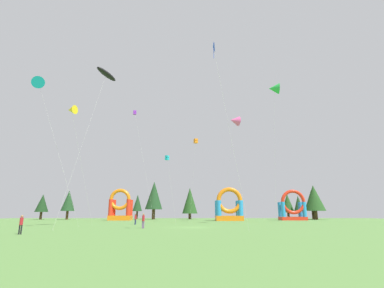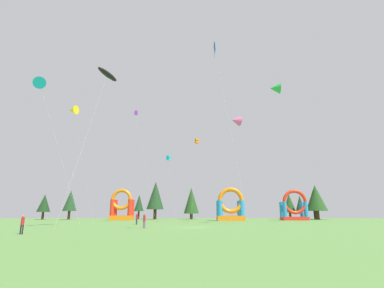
% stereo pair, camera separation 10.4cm
% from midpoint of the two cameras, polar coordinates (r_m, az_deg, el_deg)
% --- Properties ---
extents(ground_plane, '(120.00, 120.00, 0.00)m').
position_cam_midpoint_polar(ground_plane, '(38.96, 0.12, -16.37)').
color(ground_plane, '#5B8C42').
extents(kite_teal_delta, '(7.71, 3.59, 20.67)m').
position_cam_midpoint_polar(kite_teal_delta, '(46.50, -28.26, 10.59)').
color(kite_teal_delta, '#0C7F7A').
rests_on(kite_teal_delta, ground_plane).
extents(kite_purple_box, '(5.32, 1.88, 24.12)m').
position_cam_midpoint_polar(kite_purple_box, '(65.35, -11.30, 6.09)').
color(kite_purple_box, purple).
rests_on(kite_purple_box, ground_plane).
extents(kite_black_parafoil, '(4.40, 6.98, 22.14)m').
position_cam_midpoint_polar(kite_black_parafoil, '(43.92, -16.72, 13.24)').
color(kite_black_parafoil, black).
rests_on(kite_black_parafoil, ground_plane).
extents(kite_blue_diamond, '(3.88, 3.72, 19.94)m').
position_cam_midpoint_polar(kite_blue_diamond, '(32.80, 4.30, 18.37)').
color(kite_blue_diamond, blue).
rests_on(kite_blue_diamond, ground_plane).
extents(kite_pink_delta, '(3.63, 9.19, 21.64)m').
position_cam_midpoint_polar(kite_pink_delta, '(60.22, 8.62, 4.65)').
color(kite_pink_delta, '#EA599E').
rests_on(kite_pink_delta, ground_plane).
extents(kite_orange_box, '(1.68, 2.95, 16.82)m').
position_cam_midpoint_polar(kite_orange_box, '(59.09, 0.83, 0.56)').
color(kite_orange_box, orange).
rests_on(kite_orange_box, ground_plane).
extents(kite_cyan_box, '(2.16, 3.16, 12.55)m').
position_cam_midpoint_polar(kite_cyan_box, '(54.92, -4.93, -2.81)').
color(kite_cyan_box, '#19B7CC').
rests_on(kite_cyan_box, ground_plane).
extents(kite_yellow_delta, '(2.66, 7.13, 16.02)m').
position_cam_midpoint_polar(kite_yellow_delta, '(41.97, -22.92, 6.28)').
color(kite_yellow_delta, yellow).
rests_on(kite_yellow_delta, ground_plane).
extents(kite_green_delta, '(2.00, 8.05, 23.76)m').
position_cam_midpoint_polar(kite_green_delta, '(52.10, 16.16, 10.62)').
color(kite_green_delta, green).
rests_on(kite_green_delta, ground_plane).
extents(person_near_camera, '(0.36, 0.36, 1.69)m').
position_cam_midpoint_polar(person_near_camera, '(30.93, -30.98, -13.39)').
color(person_near_camera, black).
rests_on(person_near_camera, ground_plane).
extents(person_midfield, '(0.36, 0.36, 1.80)m').
position_cam_midpoint_polar(person_midfield, '(37.20, -9.67, -14.67)').
color(person_midfield, '#724C8C').
rests_on(person_midfield, ground_plane).
extents(person_left_edge, '(0.40, 0.40, 1.71)m').
position_cam_midpoint_polar(person_left_edge, '(48.54, -11.19, -14.36)').
color(person_left_edge, navy).
rests_on(person_left_edge, ground_plane).
extents(inflatable_red_slide, '(6.21, 3.58, 7.44)m').
position_cam_midpoint_polar(inflatable_red_slide, '(76.55, 19.64, -12.10)').
color(inflatable_red_slide, red).
rests_on(inflatable_red_slide, ground_plane).
extents(inflatable_blue_arch, '(6.29, 4.38, 7.67)m').
position_cam_midpoint_polar(inflatable_blue_arch, '(69.19, 7.54, -12.70)').
color(inflatable_blue_arch, orange).
rests_on(inflatable_blue_arch, ground_plane).
extents(inflatable_yellow_castle, '(5.40, 3.79, 7.62)m').
position_cam_midpoint_polar(inflatable_yellow_castle, '(74.36, -14.07, -12.41)').
color(inflatable_yellow_castle, orange).
rests_on(inflatable_yellow_castle, ground_plane).
extents(tree_row_0, '(3.52, 3.52, 6.82)m').
position_cam_midpoint_polar(tree_row_0, '(90.61, -27.70, -10.46)').
color(tree_row_0, '#4C331E').
rests_on(tree_row_0, ground_plane).
extents(tree_row_1, '(3.62, 3.62, 7.81)m').
position_cam_midpoint_polar(tree_row_1, '(86.55, -23.40, -10.41)').
color(tree_row_1, '#4C331E').
rests_on(tree_row_1, ground_plane).
extents(tree_row_2, '(2.74, 2.74, 6.94)m').
position_cam_midpoint_polar(tree_row_2, '(85.95, -10.76, -11.54)').
color(tree_row_2, '#4C331E').
rests_on(tree_row_2, ground_plane).
extents(tree_row_3, '(4.85, 4.85, 10.48)m').
position_cam_midpoint_polar(tree_row_3, '(82.82, -7.53, -10.20)').
color(tree_row_3, '#4C331E').
rests_on(tree_row_3, ground_plane).
extents(tree_row_4, '(4.43, 4.43, 8.96)m').
position_cam_midpoint_polar(tree_row_4, '(84.71, -0.33, -11.28)').
color(tree_row_4, '#4C331E').
rests_on(tree_row_4, ground_plane).
extents(tree_row_5, '(3.62, 3.62, 7.18)m').
position_cam_midpoint_polar(tree_row_5, '(88.57, 18.71, -11.18)').
color(tree_row_5, '#4C331E').
rests_on(tree_row_5, ground_plane).
extents(tree_row_6, '(2.63, 2.63, 6.49)m').
position_cam_midpoint_polar(tree_row_6, '(86.68, 20.65, -11.13)').
color(tree_row_6, '#4C331E').
rests_on(tree_row_6, ground_plane).
extents(tree_row_7, '(5.55, 5.55, 9.23)m').
position_cam_midpoint_polar(tree_row_7, '(86.18, 23.36, -9.91)').
color(tree_row_7, '#4C331E').
rests_on(tree_row_7, ground_plane).
extents(tree_row_8, '(4.34, 4.34, 8.25)m').
position_cam_midpoint_polar(tree_row_8, '(90.72, 23.00, -10.28)').
color(tree_row_8, '#4C331E').
rests_on(tree_row_8, ground_plane).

